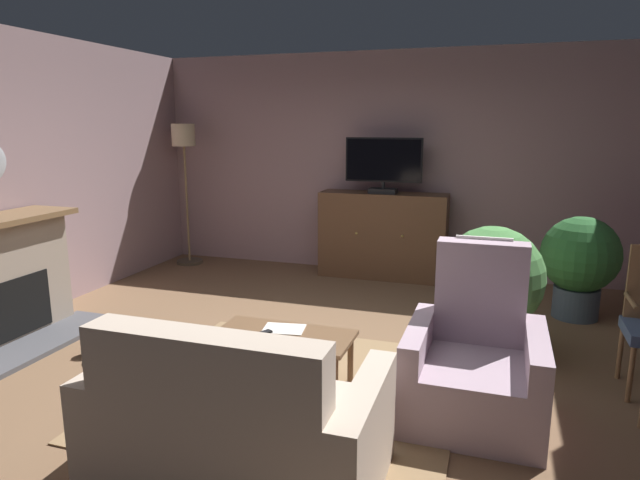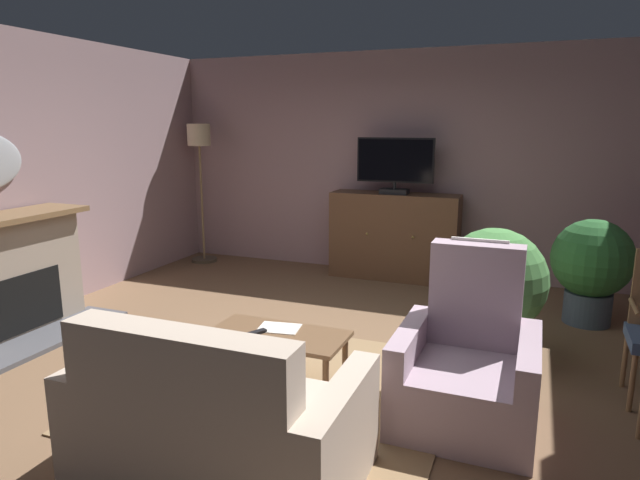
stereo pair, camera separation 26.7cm
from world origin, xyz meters
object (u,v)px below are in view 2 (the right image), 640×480
object	(u,v)px
potted_plant_on_hearth_side	(592,264)
cat	(110,345)
tv_remote	(256,333)
floor_lamp	(200,157)
tv_cabinet	(394,238)
folded_newspaper	(279,328)
potted_plant_small_fern_corner	(493,285)
sofa_floral	(217,426)
fireplace	(11,278)
television	(395,164)
armchair_by_fireplace	(467,370)
coffee_table	(278,339)

from	to	relation	value
potted_plant_on_hearth_side	cat	size ratio (longest dim) A/B	1.47
potted_plant_on_hearth_side	cat	bearing A→B (deg)	-148.13
tv_remote	floor_lamp	bearing A→B (deg)	65.77
tv_cabinet	folded_newspaper	xyz separation A→B (m)	(-0.11, -3.04, -0.10)
tv_cabinet	potted_plant_small_fern_corner	distance (m)	2.45
tv_cabinet	potted_plant_small_fern_corner	world-z (taller)	potted_plant_small_fern_corner
sofa_floral	potted_plant_on_hearth_side	size ratio (longest dim) A/B	1.47
fireplace	sofa_floral	distance (m)	3.11
television	floor_lamp	distance (m)	2.67
tv_cabinet	cat	world-z (taller)	tv_cabinet
television	fireplace	bearing A→B (deg)	-132.52
sofa_floral	floor_lamp	world-z (taller)	floor_lamp
fireplace	potted_plant_small_fern_corner	xyz separation A→B (m)	(4.09, 1.01, 0.10)
sofa_floral	armchair_by_fireplace	distance (m)	1.62
fireplace	potted_plant_on_hearth_side	bearing A→B (deg)	24.31
television	floor_lamp	bearing A→B (deg)	-178.37
folded_newspaper	floor_lamp	distance (m)	4.01
fireplace	tv_remote	size ratio (longest dim) A/B	8.83
sofa_floral	floor_lamp	bearing A→B (deg)	123.95
tv_remote	potted_plant_on_hearth_side	world-z (taller)	potted_plant_on_hearth_side
coffee_table	potted_plant_on_hearth_side	size ratio (longest dim) A/B	0.99
fireplace	tv_remote	world-z (taller)	fireplace
folded_newspaper	potted_plant_on_hearth_side	distance (m)	3.13
floor_lamp	coffee_table	bearing A→B (deg)	-49.14
television	potted_plant_small_fern_corner	xyz separation A→B (m)	(1.32, -2.01, -0.80)
potted_plant_small_fern_corner	floor_lamp	distance (m)	4.51
coffee_table	tv_remote	distance (m)	0.17
folded_newspaper	cat	bearing A→B (deg)	176.42
sofa_floral	potted_plant_small_fern_corner	xyz separation A→B (m)	(1.22, 2.18, 0.30)
television	tv_remote	world-z (taller)	television
tv_cabinet	coffee_table	distance (m)	3.13
fireplace	potted_plant_on_hearth_side	xyz separation A→B (m)	(4.90, 2.21, 0.06)
sofa_floral	cat	size ratio (longest dim) A/B	2.16
tv_cabinet	cat	bearing A→B (deg)	-116.61
tv_cabinet	potted_plant_on_hearth_side	size ratio (longest dim) A/B	1.54
sofa_floral	fireplace	bearing A→B (deg)	157.83
tv_cabinet	coffee_table	world-z (taller)	tv_cabinet
fireplace	cat	world-z (taller)	fireplace
coffee_table	sofa_floral	xyz separation A→B (m)	(0.18, -1.12, -0.03)
tv_remote	sofa_floral	bearing A→B (deg)	-135.78
fireplace	potted_plant_on_hearth_side	size ratio (longest dim) A/B	1.48
tv_cabinet	floor_lamp	xyz separation A→B (m)	(-2.67, -0.13, 0.94)
tv_cabinet	sofa_floral	world-z (taller)	tv_cabinet
fireplace	cat	distance (m)	1.26
armchair_by_fireplace	folded_newspaper	bearing A→B (deg)	177.11
tv_remote	coffee_table	bearing A→B (deg)	-32.08
coffee_table	floor_lamp	xyz separation A→B (m)	(-2.59, 2.99, 1.10)
armchair_by_fireplace	floor_lamp	xyz separation A→B (m)	(-3.92, 2.98, 1.11)
coffee_table	armchair_by_fireplace	world-z (taller)	armchair_by_fireplace
television	armchair_by_fireplace	world-z (taller)	television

